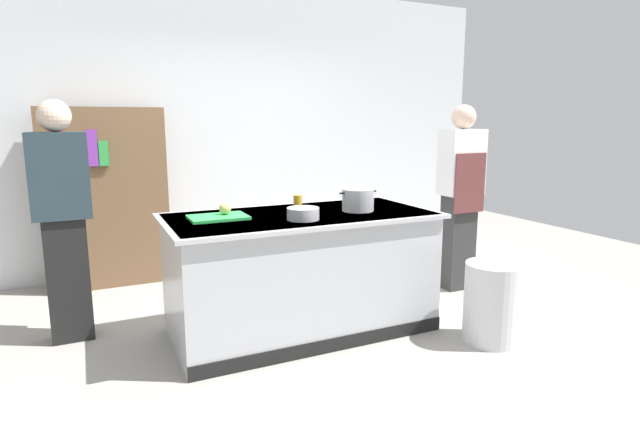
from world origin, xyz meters
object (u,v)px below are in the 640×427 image
object	(u,v)px
onion	(225,209)
trash_bin	(492,303)
mixing_bowl	(303,214)
stock_pot	(358,200)
person_guest	(63,216)
juice_cup	(298,201)
person_chef	(460,193)
bookshelf	(107,198)

from	to	relation	value
onion	trash_bin	distance (m)	2.02
mixing_bowl	stock_pot	bearing A→B (deg)	15.80
stock_pot	person_guest	xyz separation A→B (m)	(-2.02, 0.63, -0.07)
mixing_bowl	trash_bin	bearing A→B (deg)	-24.77
juice_cup	person_guest	bearing A→B (deg)	169.93
person_chef	person_guest	distance (m)	3.32
stock_pot	trash_bin	size ratio (longest dim) A/B	0.53
stock_pot	bookshelf	distance (m)	2.52
juice_cup	person_guest	size ratio (longest dim) A/B	0.06
onion	mixing_bowl	world-z (taller)	onion
stock_pot	mixing_bowl	xyz separation A→B (m)	(-0.52, -0.15, -0.04)
onion	juice_cup	bearing A→B (deg)	14.43
onion	mixing_bowl	distance (m)	0.56
juice_cup	person_guest	world-z (taller)	person_guest
person_guest	onion	bearing A→B (deg)	80.30
stock_pot	juice_cup	size ratio (longest dim) A/B	3.07
stock_pot	trash_bin	world-z (taller)	stock_pot
mixing_bowl	trash_bin	distance (m)	1.50
juice_cup	person_guest	distance (m)	1.69
juice_cup	person_chef	distance (m)	1.64
bookshelf	juice_cup	bearing A→B (deg)	-48.94
trash_bin	bookshelf	world-z (taller)	bookshelf
person_chef	onion	bearing A→B (deg)	81.97
mixing_bowl	person_guest	size ratio (longest dim) A/B	0.13
person_chef	bookshelf	distance (m)	3.34
onion	person_guest	world-z (taller)	person_guest
person_guest	bookshelf	xyz separation A→B (m)	(0.34, 1.23, -0.06)
stock_pot	juice_cup	distance (m)	0.49
stock_pot	mixing_bowl	world-z (taller)	stock_pot
onion	person_chef	world-z (taller)	person_chef
mixing_bowl	trash_bin	size ratio (longest dim) A/B	0.39
person_chef	person_guest	size ratio (longest dim) A/B	1.00
mixing_bowl	bookshelf	size ratio (longest dim) A/B	0.13
person_chef	trash_bin	bearing A→B (deg)	139.18
mixing_bowl	juice_cup	distance (m)	0.51
juice_cup	person_guest	xyz separation A→B (m)	(-1.67, 0.30, -0.04)
onion	bookshelf	world-z (taller)	bookshelf
person_guest	bookshelf	size ratio (longest dim) A/B	1.01
onion	bookshelf	bearing A→B (deg)	112.68
juice_cup	onion	bearing A→B (deg)	-165.57
onion	juice_cup	xyz separation A→B (m)	(0.63, 0.16, -0.01)
person_guest	bookshelf	bearing A→B (deg)	178.76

